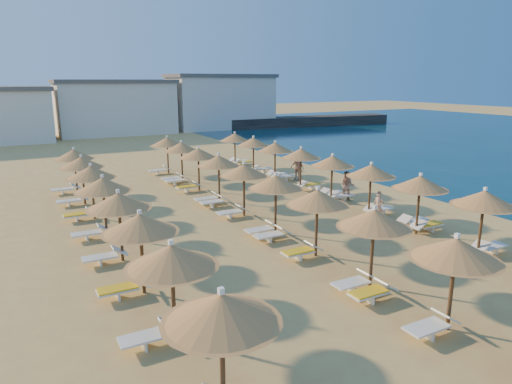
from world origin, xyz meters
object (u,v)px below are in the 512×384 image
beachgoer_b (347,186)px  beachgoer_a (378,206)px  parasol_row_west (276,183)px  jetty (303,121)px  beachgoer_c (297,168)px  parasol_row_east (371,171)px

beachgoer_b → beachgoer_a: 4.26m
parasol_row_west → beachgoer_a: 6.09m
jetty → beachgoer_b: bearing=-115.0°
beachgoer_c → beachgoer_a: bearing=-36.5°
parasol_row_east → beachgoer_a: (-0.10, -0.82, -1.70)m
parasol_row_east → parasol_row_west: bearing=180.0°
jetty → beachgoer_b: 47.21m
parasol_row_west → jetty: bearing=54.5°
parasol_row_west → beachgoer_c: 12.30m
parasol_row_east → beachgoer_c: parasol_row_east is taller
parasol_row_west → beachgoer_a: (5.79, -0.82, -1.70)m
beachgoer_b → parasol_row_east: bearing=-58.6°
parasol_row_east → parasol_row_west: same height
beachgoer_c → beachgoer_a: size_ratio=1.17×
parasol_row_east → parasol_row_west: (-5.89, 0.00, 0.00)m
parasol_row_east → beachgoer_b: size_ratio=19.84×
jetty → parasol_row_east: 50.62m
jetty → parasol_row_east: bearing=-114.3°
parasol_row_west → beachgoer_c: size_ratio=19.62×
jetty → parasol_row_east: size_ratio=0.84×
beachgoer_a → beachgoer_b: bearing=139.3°
parasol_row_east → beachgoer_b: (1.14, 3.25, -1.58)m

